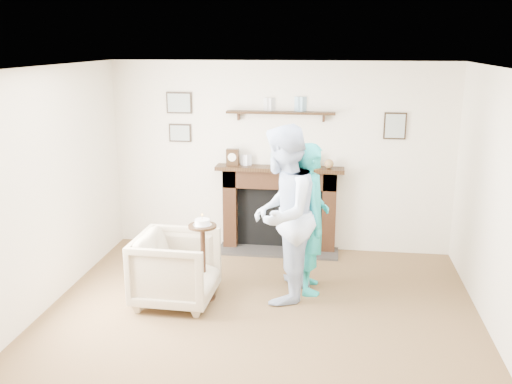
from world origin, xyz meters
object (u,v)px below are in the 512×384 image
armchair (178,301)px  woman (309,289)px  man (281,297)px  pedestal_table (203,247)px

armchair → woman: 1.49m
woman → man: bearing=122.9°
armchair → pedestal_table: pedestal_table is taller
pedestal_table → armchair: bearing=-155.9°
woman → pedestal_table: (-1.13, -0.40, 0.60)m
man → woman: bearing=143.3°
armchair → man: size_ratio=0.44×
man → woman: man is taller
woman → pedestal_table: bearing=100.3°
pedestal_table → woman: bearing=19.4°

